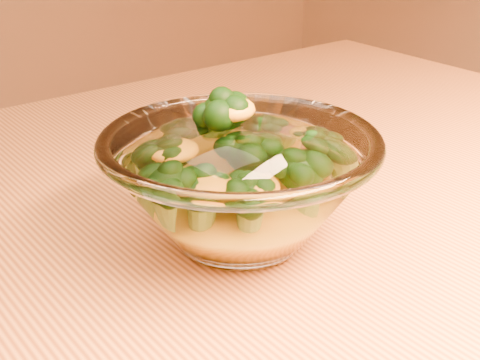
{
  "coord_description": "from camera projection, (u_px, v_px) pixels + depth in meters",
  "views": [
    {
      "loc": [
        -0.18,
        -0.33,
        0.99
      ],
      "look_at": [
        0.08,
        -0.0,
        0.8
      ],
      "focal_mm": 50.0,
      "sensor_mm": 36.0,
      "label": 1
    }
  ],
  "objects": [
    {
      "name": "glass_bowl",
      "position": [
        240.0,
        185.0,
        0.46
      ],
      "size": [
        0.19,
        0.19,
        0.09
      ],
      "color": "white",
      "rests_on": "table"
    },
    {
      "name": "cheese_sauce",
      "position": [
        240.0,
        209.0,
        0.47
      ],
      "size": [
        0.1,
        0.1,
        0.03
      ],
      "primitive_type": "ellipsoid",
      "color": "#FAAF15",
      "rests_on": "glass_bowl"
    },
    {
      "name": "broccoli_heap",
      "position": [
        236.0,
        163.0,
        0.47
      ],
      "size": [
        0.14,
        0.12,
        0.08
      ],
      "color": "black",
      "rests_on": "cheese_sauce"
    }
  ]
}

